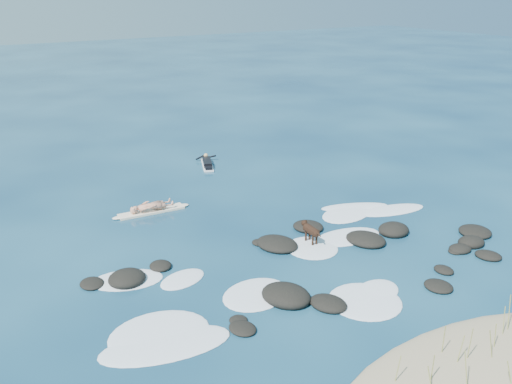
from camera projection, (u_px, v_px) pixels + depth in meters
ground at (295, 252)px, 20.56m from camera, size 160.00×160.00×0.00m
sand_dune at (487, 380)px, 13.99m from camera, size 9.00×4.40×0.60m
dune_grass at (470, 350)px, 14.14m from camera, size 4.28×1.87×1.13m
reef_rocks at (331, 257)px, 19.96m from camera, size 15.05×7.21×0.58m
breaking_foam at (284, 270)px, 19.29m from camera, size 15.56×8.38×0.12m
standing_surfer_rig at (150, 196)px, 23.81m from camera, size 3.37×0.71×1.92m
paddling_surfer_rig at (207, 163)px, 30.11m from camera, size 1.52×2.47×0.44m
dog at (310, 230)px, 21.08m from camera, size 0.35×1.28×0.81m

